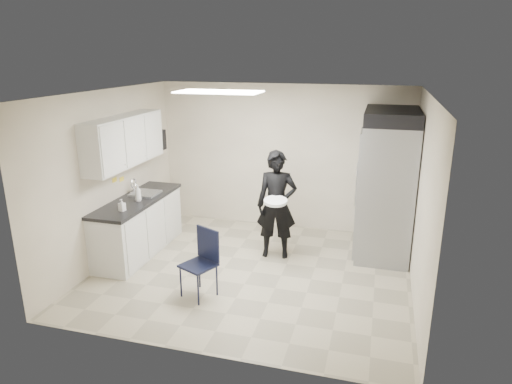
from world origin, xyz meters
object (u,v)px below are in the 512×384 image
(commercial_fridge, at_px, (386,190))
(man_tuxedo, at_px, (277,205))
(folding_chair, at_px, (198,265))
(lower_counter, at_px, (139,227))

(commercial_fridge, distance_m, man_tuxedo, 1.74)
(commercial_fridge, bearing_deg, man_tuxedo, -159.30)
(man_tuxedo, bearing_deg, folding_chair, -123.44)
(lower_counter, relative_size, man_tuxedo, 1.12)
(folding_chair, xyz_separation_m, man_tuxedo, (0.70, 1.52, 0.41))
(lower_counter, bearing_deg, folding_chair, -35.76)
(commercial_fridge, height_order, folding_chair, commercial_fridge)
(man_tuxedo, bearing_deg, lower_counter, -176.63)
(lower_counter, xyz_separation_m, folding_chair, (1.46, -1.05, 0.01))
(folding_chair, bearing_deg, man_tuxedo, 90.05)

